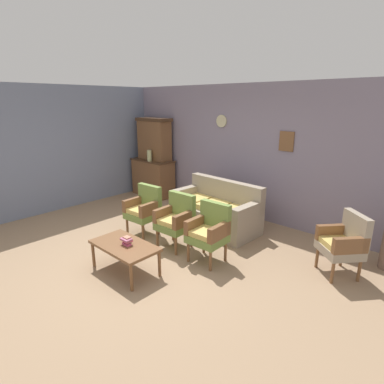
# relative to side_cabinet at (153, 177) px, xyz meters

# --- Properties ---
(ground_plane) EXTENTS (7.68, 7.68, 0.00)m
(ground_plane) POSITION_rel_side_cabinet_xyz_m (2.51, -2.25, -0.47)
(ground_plane) COLOR #997A5B
(wall_back_with_decor) EXTENTS (6.40, 0.09, 2.70)m
(wall_back_with_decor) POSITION_rel_side_cabinet_xyz_m (2.51, 0.38, 0.89)
(wall_back_with_decor) COLOR gray
(wall_back_with_decor) RESTS_ON ground
(wall_left_side) EXTENTS (0.06, 5.20, 2.70)m
(wall_left_side) POSITION_rel_side_cabinet_xyz_m (-0.72, -2.25, 0.88)
(wall_left_side) COLOR slate
(wall_left_side) RESTS_ON ground
(side_cabinet) EXTENTS (1.16, 0.55, 0.93)m
(side_cabinet) POSITION_rel_side_cabinet_xyz_m (0.00, 0.00, 0.00)
(side_cabinet) COLOR brown
(side_cabinet) RESTS_ON ground
(cabinet_upper_hutch) EXTENTS (0.99, 0.38, 1.03)m
(cabinet_upper_hutch) POSITION_rel_side_cabinet_xyz_m (0.00, 0.08, 0.98)
(cabinet_upper_hutch) COLOR brown
(cabinet_upper_hutch) RESTS_ON side_cabinet
(vase_on_cabinet) EXTENTS (0.11, 0.11, 0.28)m
(vase_on_cabinet) POSITION_rel_side_cabinet_xyz_m (0.11, -0.18, 0.60)
(vase_on_cabinet) COLOR tan
(vase_on_cabinet) RESTS_ON side_cabinet
(floral_couch) EXTENTS (1.74, 0.88, 0.90)m
(floral_couch) POSITION_rel_side_cabinet_xyz_m (2.55, -0.61, -0.14)
(floral_couch) COLOR gray
(floral_couch) RESTS_ON ground
(armchair_by_doorway) EXTENTS (0.55, 0.52, 0.90)m
(armchair_by_doorway) POSITION_rel_side_cabinet_xyz_m (1.78, -1.73, 0.03)
(armchair_by_doorway) COLOR olive
(armchair_by_doorway) RESTS_ON ground
(armchair_row_middle) EXTENTS (0.54, 0.51, 0.90)m
(armchair_row_middle) POSITION_rel_side_cabinet_xyz_m (2.57, -1.69, 0.03)
(armchair_row_middle) COLOR olive
(armchair_row_middle) RESTS_ON ground
(armchair_near_couch_end) EXTENTS (0.54, 0.51, 0.90)m
(armchair_near_couch_end) POSITION_rel_side_cabinet_xyz_m (3.28, -1.69, 0.03)
(armchair_near_couch_end) COLOR olive
(armchair_near_couch_end) RESTS_ON ground
(wingback_chair_by_fireplace) EXTENTS (0.71, 0.71, 0.90)m
(wingback_chair_by_fireplace) POSITION_rel_side_cabinet_xyz_m (4.90, -0.74, 0.03)
(wingback_chair_by_fireplace) COLOR gray
(wingback_chair_by_fireplace) RESTS_ON ground
(coffee_table) EXTENTS (1.00, 0.56, 0.42)m
(coffee_table) POSITION_rel_side_cabinet_xyz_m (2.60, -2.75, -0.09)
(coffee_table) COLOR brown
(coffee_table) RESTS_ON ground
(book_stack_on_table) EXTENTS (0.16, 0.12, 0.11)m
(book_stack_on_table) POSITION_rel_side_cabinet_xyz_m (2.64, -2.73, 0.01)
(book_stack_on_table) COLOR #CB4E7A
(book_stack_on_table) RESTS_ON coffee_table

